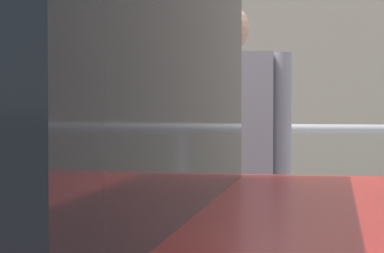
# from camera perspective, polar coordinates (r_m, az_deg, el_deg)

# --- Properties ---
(parking_meter) EXTENTS (0.16, 0.17, 1.45)m
(parking_meter) POSITION_cam_1_polar(r_m,az_deg,el_deg) (3.78, -6.79, -0.85)
(parking_meter) COLOR slate
(parking_meter) RESTS_ON sidewalk_curb
(pedestrian_at_meter) EXTENTS (0.61, 0.52, 1.65)m
(pedestrian_at_meter) POSITION_cam_1_polar(r_m,az_deg,el_deg) (3.71, 2.35, -2.37)
(pedestrian_at_meter) COLOR slate
(pedestrian_at_meter) RESTS_ON sidewalk_curb
(background_railing) EXTENTS (24.06, 0.06, 1.06)m
(background_railing) POSITION_cam_1_polar(r_m,az_deg,el_deg) (5.42, -3.29, -3.06)
(background_railing) COLOR gray
(background_railing) RESTS_ON sidewalk_curb
(backdrop_wall) EXTENTS (32.00, 0.50, 2.77)m
(backdrop_wall) POSITION_cam_1_polar(r_m,az_deg,el_deg) (8.53, 1.75, 2.11)
(backdrop_wall) COLOR #ADA38E
(backdrop_wall) RESTS_ON ground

